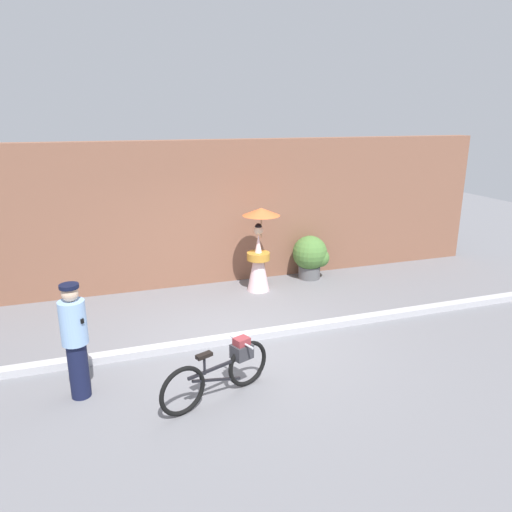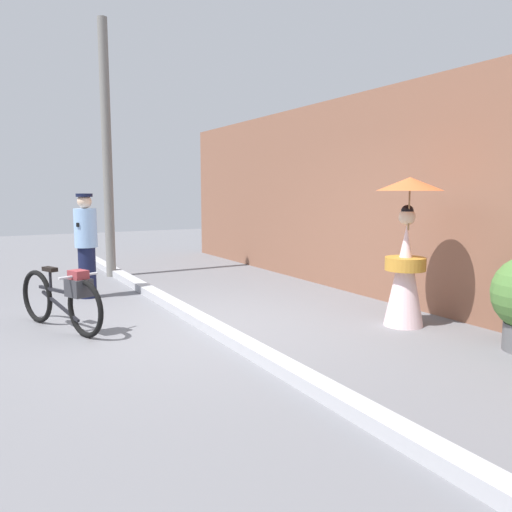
# 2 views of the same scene
# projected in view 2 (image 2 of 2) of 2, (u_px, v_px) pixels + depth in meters

# --- Properties ---
(ground_plane) EXTENTS (30.00, 30.00, 0.00)m
(ground_plane) POSITION_uv_depth(u_px,v_px,m) (205.00, 327.00, 6.22)
(ground_plane) COLOR slate
(building_wall) EXTENTS (14.00, 0.40, 3.16)m
(building_wall) POSITION_uv_depth(u_px,v_px,m) (399.00, 196.00, 7.53)
(building_wall) COLOR brown
(building_wall) RESTS_ON ground_plane
(sidewalk_curb) EXTENTS (14.00, 0.20, 0.12)m
(sidewalk_curb) POSITION_uv_depth(u_px,v_px,m) (205.00, 322.00, 6.21)
(sidewalk_curb) COLOR #B2B2B7
(sidewalk_curb) RESTS_ON ground_plane
(bicycle_near_officer) EXTENTS (1.63, 0.74, 0.76)m
(bicycle_near_officer) POSITION_uv_depth(u_px,v_px,m) (64.00, 298.00, 6.01)
(bicycle_near_officer) COLOR black
(bicycle_near_officer) RESTS_ON ground_plane
(person_officer) EXTENTS (0.34, 0.34, 1.61)m
(person_officer) POSITION_uv_depth(u_px,v_px,m) (86.00, 243.00, 7.83)
(person_officer) COLOR #141938
(person_officer) RESTS_ON ground_plane
(person_with_parasol) EXTENTS (0.79, 0.79, 1.81)m
(person_with_parasol) POSITION_uv_depth(u_px,v_px,m) (406.00, 253.00, 6.18)
(person_with_parasol) COLOR silver
(person_with_parasol) RESTS_ON ground_plane
(utility_pole) EXTENTS (0.18, 0.18, 4.80)m
(utility_pole) POSITION_uv_depth(u_px,v_px,m) (107.00, 151.00, 9.60)
(utility_pole) COLOR slate
(utility_pole) RESTS_ON ground_plane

